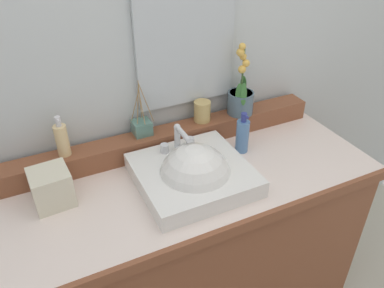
{
  "coord_description": "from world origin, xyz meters",
  "views": [
    {
      "loc": [
        -0.51,
        -1.04,
        1.77
      ],
      "look_at": [
        -0.0,
        -0.01,
        1.01
      ],
      "focal_mm": 35.93,
      "sensor_mm": 36.0,
      "label": 1
    }
  ],
  "objects": [
    {
      "name": "soap_dispenser",
      "position": [
        -0.42,
        0.23,
        1.01
      ],
      "size": [
        0.05,
        0.05,
        0.16
      ],
      "color": "beige",
      "rests_on": "back_ledge"
    },
    {
      "name": "tumbler_cup",
      "position": [
        0.16,
        0.24,
        0.98
      ],
      "size": [
        0.07,
        0.07,
        0.09
      ],
      "primitive_type": "cylinder",
      "color": "tan",
      "rests_on": "back_ledge"
    },
    {
      "name": "wall_back",
      "position": [
        0.0,
        0.4,
        1.32
      ],
      "size": [
        3.35,
        0.2,
        2.64
      ],
      "primitive_type": "cube",
      "color": "silver",
      "rests_on": "ground"
    },
    {
      "name": "vanity_cabinet",
      "position": [
        0.0,
        -0.0,
        0.43
      ],
      "size": [
        1.45,
        0.59,
        0.86
      ],
      "color": "brown",
      "rests_on": "ground"
    },
    {
      "name": "mirror",
      "position": [
        0.11,
        0.29,
        1.33
      ],
      "size": [
        0.42,
        0.02,
        0.62
      ],
      "primitive_type": "cube",
      "color": "silver"
    },
    {
      "name": "potted_plant",
      "position": [
        0.35,
        0.23,
        1.02
      ],
      "size": [
        0.11,
        0.12,
        0.32
      ],
      "color": "slate",
      "rests_on": "back_ledge"
    },
    {
      "name": "back_ledge",
      "position": [
        0.0,
        0.23,
        0.9
      ],
      "size": [
        1.37,
        0.1,
        0.09
      ],
      "primitive_type": "cube",
      "color": "brown",
      "rests_on": "vanity_cabinet"
    },
    {
      "name": "sink_basin",
      "position": [
        -0.01,
        -0.04,
        0.88
      ],
      "size": [
        0.41,
        0.39,
        0.29
      ],
      "color": "white",
      "rests_on": "vanity_cabinet"
    },
    {
      "name": "tissue_box",
      "position": [
        -0.5,
        0.08,
        0.92
      ],
      "size": [
        0.14,
        0.14,
        0.13
      ],
      "primitive_type": "cube",
      "rotation": [
        0.0,
        0.0,
        0.06
      ],
      "color": "beige",
      "rests_on": "vanity_cabinet"
    },
    {
      "name": "lotion_bottle",
      "position": [
        0.27,
        0.07,
        0.93
      ],
      "size": [
        0.05,
        0.06,
        0.18
      ],
      "color": "#5079AC",
      "rests_on": "vanity_cabinet"
    },
    {
      "name": "reed_diffuser",
      "position": [
        -0.11,
        0.25,
        0.97
      ],
      "size": [
        0.09,
        0.07,
        0.23
      ],
      "color": "slate",
      "rests_on": "back_ledge"
    }
  ]
}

